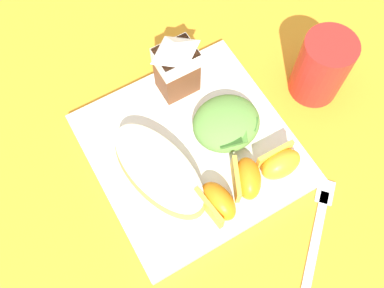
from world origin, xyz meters
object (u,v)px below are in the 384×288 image
green_salad_pile (227,124)px  metal_fork (317,231)px  orange_wedge_middle (246,178)px  orange_wedge_rear (280,163)px  white_plate (192,149)px  orange_wedge_front (217,202)px  milk_carton (176,65)px  cheesy_pizza_bread (159,170)px  drinking_red_cup (323,70)px

green_salad_pile → metal_fork: size_ratio=0.66×
orange_wedge_middle → orange_wedge_rear: bearing=-5.3°
white_plate → metal_fork: (0.09, -0.19, -0.01)m
orange_wedge_front → orange_wedge_middle: bearing=9.3°
white_plate → orange_wedge_front: size_ratio=4.37×
milk_carton → orange_wedge_middle: milk_carton is taller
cheesy_pizza_bread → milk_carton: 0.15m
green_salad_pile → orange_wedge_rear: 0.09m
metal_fork → drinking_red_cup: (0.13, 0.19, 0.05)m
orange_wedge_rear → metal_fork: 0.11m
milk_carton → orange_wedge_front: bearing=-103.8°
green_salad_pile → orange_wedge_middle: 0.09m
drinking_red_cup → metal_fork: bearing=-125.6°
cheesy_pizza_bread → drinking_red_cup: 0.28m
milk_carton → metal_fork: bearing=-79.0°
orange_wedge_rear → metal_fork: orange_wedge_rear is taller
orange_wedge_front → metal_fork: size_ratio=0.42×
white_plate → orange_wedge_middle: 0.10m
cheesy_pizza_bread → milk_carton: bearing=50.8°
orange_wedge_middle → metal_fork: 0.12m
milk_carton → green_salad_pile: bearing=-75.9°
orange_wedge_middle → green_salad_pile: bearing=75.7°
white_plate → green_salad_pile: (0.06, -0.00, 0.03)m
orange_wedge_front → orange_wedge_rear: same height
orange_wedge_front → metal_fork: (0.10, -0.10, -0.03)m
orange_wedge_rear → drinking_red_cup: bearing=32.8°
green_salad_pile → orange_wedge_middle: (-0.02, -0.08, -0.00)m
cheesy_pizza_bread → white_plate: bearing=13.6°
orange_wedge_front → orange_wedge_rear: (0.10, 0.00, 0.00)m
orange_wedge_front → metal_fork: 0.15m
orange_wedge_front → white_plate: bearing=80.7°
cheesy_pizza_bread → metal_fork: bearing=-49.7°
green_salad_pile → milk_carton: 0.11m
white_plate → drinking_red_cup: drinking_red_cup is taller
cheesy_pizza_bread → orange_wedge_middle: size_ratio=2.63×
metal_fork → orange_wedge_middle: bearing=116.3°
milk_carton → orange_wedge_rear: bearing=-73.3°
cheesy_pizza_bread → orange_wedge_front: (0.05, -0.08, 0.00)m
green_salad_pile → orange_wedge_front: 0.12m
cheesy_pizza_bread → metal_fork: 0.23m
white_plate → cheesy_pizza_bread: bearing=-166.4°
metal_fork → orange_wedge_front: bearing=136.8°
orange_wedge_front → orange_wedge_middle: same height
orange_wedge_front → drinking_red_cup: 0.25m
white_plate → orange_wedge_middle: size_ratio=4.02×
orange_wedge_rear → drinking_red_cup: (0.13, 0.09, 0.02)m
white_plate → cheesy_pizza_bread: size_ratio=1.53×
milk_carton → metal_fork: (0.06, -0.29, -0.07)m
milk_carton → white_plate: bearing=-107.8°
orange_wedge_middle → orange_wedge_rear: size_ratio=1.15×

